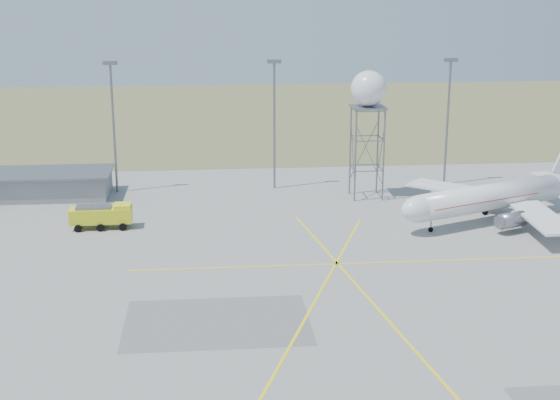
{
  "coord_description": "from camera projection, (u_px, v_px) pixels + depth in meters",
  "views": [
    {
      "loc": [
        -20.4,
        -55.1,
        31.77
      ],
      "look_at": [
        -11.53,
        40.0,
        5.21
      ],
      "focal_mm": 50.0,
      "sensor_mm": 36.0,
      "label": 1
    }
  ],
  "objects": [
    {
      "name": "airliner_main",
      "position": [
        493.0,
        197.0,
        107.33
      ],
      "size": [
        31.02,
        28.99,
        11.02
      ],
      "rotation": [
        0.0,
        0.0,
        3.54
      ],
      "color": "silver",
      "rests_on": "ground"
    },
    {
      "name": "grass_strip",
      "position": [
        289.0,
        114.0,
        197.49
      ],
      "size": [
        400.0,
        120.0,
        0.03
      ],
      "primitive_type": "cube",
      "color": "olive",
      "rests_on": "ground"
    },
    {
      "name": "ground",
      "position": [
        467.0,
        390.0,
        63.2
      ],
      "size": [
        400.0,
        400.0,
        0.0
      ],
      "primitive_type": "plane",
      "color": "#979691",
      "rests_on": "ground"
    },
    {
      "name": "mast_c",
      "position": [
        448.0,
        111.0,
        124.89
      ],
      "size": [
        2.2,
        0.5,
        20.5
      ],
      "color": "slate",
      "rests_on": "ground"
    },
    {
      "name": "mast_a",
      "position": [
        113.0,
        116.0,
        120.14
      ],
      "size": [
        2.2,
        0.5,
        20.5
      ],
      "color": "slate",
      "rests_on": "ground"
    },
    {
      "name": "mast_b",
      "position": [
        274.0,
        114.0,
        122.38
      ],
      "size": [
        2.2,
        0.5,
        20.5
      ],
      "color": "slate",
      "rests_on": "ground"
    },
    {
      "name": "radar_tower",
      "position": [
        368.0,
        127.0,
        117.4
      ],
      "size": [
        5.36,
        5.36,
        19.42
      ],
      "color": "slate",
      "rests_on": "ground"
    },
    {
      "name": "fire_truck",
      "position": [
        103.0,
        217.0,
        104.56
      ],
      "size": [
        8.28,
        3.47,
        3.28
      ],
      "rotation": [
        0.0,
        0.0,
        0.03
      ],
      "color": "yellow",
      "rests_on": "ground"
    },
    {
      "name": "building_grey",
      "position": [
        50.0,
        184.0,
        120.04
      ],
      "size": [
        19.0,
        10.0,
        3.9
      ],
      "color": "gray",
      "rests_on": "ground"
    }
  ]
}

